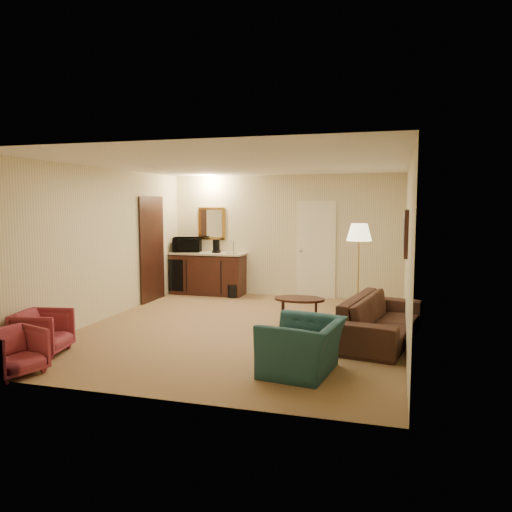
# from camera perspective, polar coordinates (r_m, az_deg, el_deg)

# --- Properties ---
(ground) EXTENTS (6.00, 6.00, 0.00)m
(ground) POSITION_cam_1_polar(r_m,az_deg,el_deg) (8.06, -1.57, -8.29)
(ground) COLOR #9A774E
(ground) RESTS_ON ground
(room_walls) EXTENTS (5.02, 6.01, 2.61)m
(room_walls) POSITION_cam_1_polar(r_m,az_deg,el_deg) (8.58, -0.67, 4.18)
(room_walls) COLOR beige
(room_walls) RESTS_ON ground
(wetbar_cabinet) EXTENTS (1.64, 0.58, 0.92)m
(wetbar_cabinet) POSITION_cam_1_polar(r_m,az_deg,el_deg) (11.03, -5.49, -1.99)
(wetbar_cabinet) COLOR #341510
(wetbar_cabinet) RESTS_ON ground
(sofa) EXTENTS (1.03, 2.27, 0.86)m
(sofa) POSITION_cam_1_polar(r_m,az_deg,el_deg) (7.51, 14.11, -6.18)
(sofa) COLOR black
(sofa) RESTS_ON ground
(teal_armchair) EXTENTS (0.76, 1.05, 0.85)m
(teal_armchair) POSITION_cam_1_polar(r_m,az_deg,el_deg) (5.95, 5.33, -9.26)
(teal_armchair) COLOR #1D3F4A
(teal_armchair) RESTS_ON ground
(rose_chair_near) EXTENTS (0.69, 0.72, 0.64)m
(rose_chair_near) POSITION_cam_1_polar(r_m,az_deg,el_deg) (7.27, -23.21, -7.77)
(rose_chair_near) COLOR maroon
(rose_chair_near) RESTS_ON ground
(rose_chair_far) EXTENTS (0.70, 0.72, 0.60)m
(rose_chair_far) POSITION_cam_1_polar(r_m,az_deg,el_deg) (6.53, -25.96, -9.61)
(rose_chair_far) COLOR maroon
(rose_chair_far) RESTS_ON ground
(coffee_table) EXTENTS (0.90, 0.69, 0.47)m
(coffee_table) POSITION_cam_1_polar(r_m,az_deg,el_deg) (8.17, 4.98, -6.41)
(coffee_table) COLOR black
(coffee_table) RESTS_ON ground
(floor_lamp) EXTENTS (0.50, 0.50, 1.65)m
(floor_lamp) POSITION_cam_1_polar(r_m,az_deg,el_deg) (8.94, 11.62, -1.59)
(floor_lamp) COLOR #B78C3D
(floor_lamp) RESTS_ON ground
(waste_bin) EXTENTS (0.29, 0.29, 0.28)m
(waste_bin) POSITION_cam_1_polar(r_m,az_deg,el_deg) (10.64, -2.68, -4.03)
(waste_bin) COLOR black
(waste_bin) RESTS_ON ground
(microwave) EXTENTS (0.66, 0.46, 0.40)m
(microwave) POSITION_cam_1_polar(r_m,az_deg,el_deg) (11.18, -7.86, 1.49)
(microwave) COLOR black
(microwave) RESTS_ON wetbar_cabinet
(coffee_maker) EXTENTS (0.17, 0.17, 0.29)m
(coffee_maker) POSITION_cam_1_polar(r_m,az_deg,el_deg) (10.92, -4.55, 1.13)
(coffee_maker) COLOR black
(coffee_maker) RESTS_ON wetbar_cabinet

